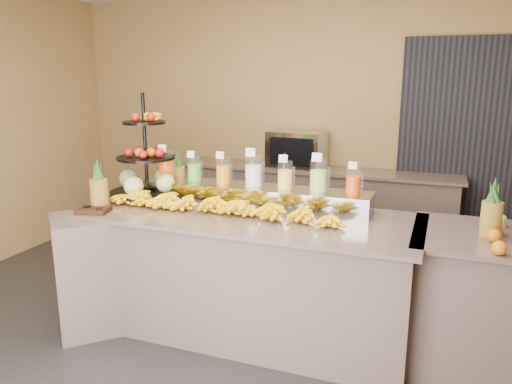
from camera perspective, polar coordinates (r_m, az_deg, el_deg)
The scene contains 19 objects.
ground at distance 3.80m, azimuth -2.59°, elevation -17.38°, with size 6.00×6.00×0.00m, color black.
room_envelope at distance 3.94m, azimuth 4.34°, elevation 12.41°, with size 6.04×5.02×2.82m.
buffet_counter at distance 3.84m, azimuth -2.70°, elevation -9.22°, with size 2.75×1.25×0.93m.
right_counter at distance 3.71m, azimuth 25.49°, elevation -11.40°, with size 1.08×0.88×0.93m.
back_ledge at distance 5.60m, azimuth 6.55°, elevation -1.94°, with size 3.10×0.55×0.93m.
pitcher_tray at distance 3.94m, azimuth -0.30°, elevation -0.37°, with size 1.85×0.30×0.15m, color gray.
juice_pitcher_orange_a at distance 4.24m, azimuth -10.20°, elevation 2.89°, with size 0.13×0.13×0.31m.
juice_pitcher_green at distance 4.11m, azimuth -7.08°, elevation 2.49°, with size 0.11×0.11×0.27m.
juice_pitcher_orange_b at distance 4.00m, azimuth -3.78°, elevation 2.30°, with size 0.11×0.12×0.28m.
juice_pitcher_milk at distance 3.90m, azimuth -0.31°, elevation 2.25°, with size 0.13×0.14×0.32m.
juice_pitcher_lemon at distance 3.82m, azimuth 3.34°, elevation 1.78°, with size 0.12×0.12×0.28m.
juice_pitcher_lime at distance 3.75m, azimuth 7.13°, elevation 1.63°, with size 0.13×0.13×0.31m.
juice_pitcher_orange_c at distance 3.70m, azimuth 11.04°, elevation 1.06°, with size 0.11×0.11×0.26m.
banana_heap at distance 3.74m, azimuth -4.26°, elevation -1.25°, with size 1.87×0.17×0.15m.
fruit_stand at distance 4.21m, azimuth -11.94°, elevation 2.28°, with size 0.78×0.78×0.86m.
condiment_caddy at distance 3.92m, azimuth -18.10°, elevation -1.99°, with size 0.23×0.17×0.03m, color black.
pineapple_left_a at distance 3.99m, azimuth -17.50°, elevation 0.20°, with size 0.14×0.14×0.39m.
pineapple_left_b at distance 4.38m, azimuth -8.89°, elevation 1.80°, with size 0.12×0.12×0.39m.
oven_warmer at distance 5.51m, azimuth 4.73°, elevation 4.90°, with size 0.60×0.42×0.40m, color gray.
Camera 1 is at (1.31, -2.98, 1.95)m, focal length 35.00 mm.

